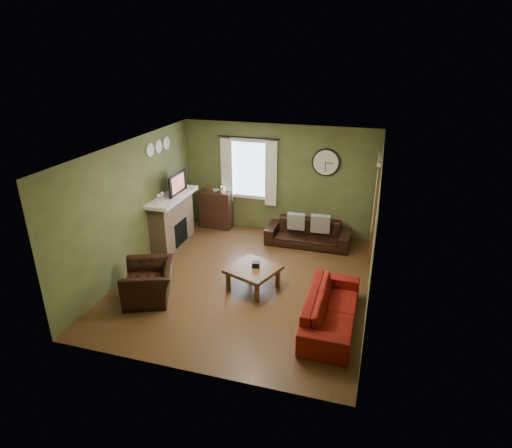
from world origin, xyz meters
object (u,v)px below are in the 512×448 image
(armchair, at_px, (149,282))
(sofa_red, at_px, (331,309))
(coffee_table, at_px, (253,278))
(bookshelf, at_px, (216,210))
(sofa_brown, at_px, (308,233))

(armchair, bearing_deg, sofa_red, 69.32)
(sofa_red, distance_m, coffee_table, 1.69)
(sofa_red, bearing_deg, bookshelf, 45.10)
(bookshelf, relative_size, armchair, 0.95)
(sofa_brown, bearing_deg, coffee_table, -106.02)
(sofa_brown, distance_m, sofa_red, 3.05)
(bookshelf, height_order, sofa_brown, bookshelf)
(sofa_brown, xyz_separation_m, sofa_red, (0.90, -2.91, 0.01))
(coffee_table, bearing_deg, bookshelf, 124.20)
(bookshelf, height_order, coffee_table, bookshelf)
(sofa_brown, relative_size, sofa_red, 0.95)
(bookshelf, xyz_separation_m, coffee_table, (1.74, -2.56, -0.25))
(armchair, xyz_separation_m, coffee_table, (1.70, 0.83, -0.10))
(armchair, bearing_deg, sofa_brown, 119.58)
(sofa_red, xyz_separation_m, armchair, (-3.23, -0.13, 0.03))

